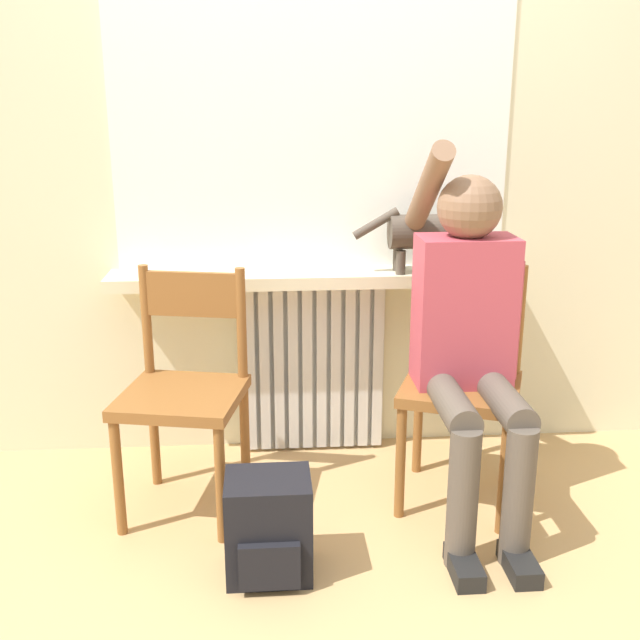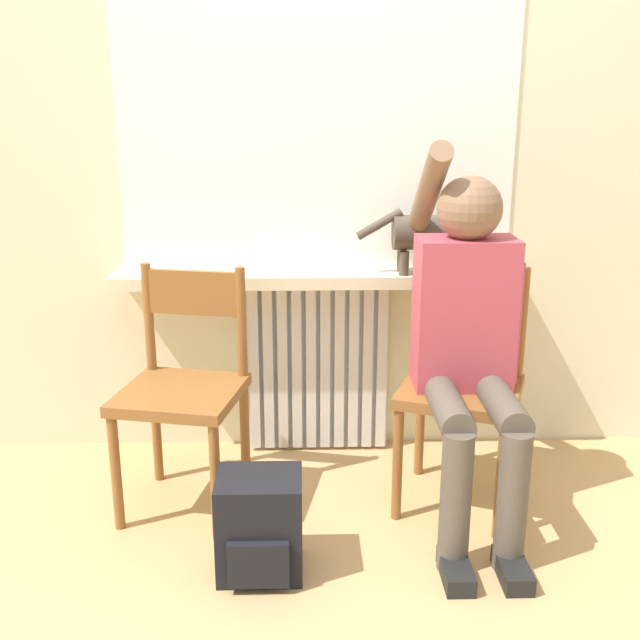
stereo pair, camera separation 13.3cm
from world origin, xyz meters
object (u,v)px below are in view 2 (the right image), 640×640
chair_left (184,386)px  backpack (260,526)px  person (469,333)px  cat (433,234)px  chair_right (463,383)px

chair_left → backpack: 0.61m
person → cat: 0.53m
chair_left → person: 1.03m
cat → backpack: bearing=-129.3°
chair_left → person: bearing=5.7°
backpack → chair_left: bearing=123.1°
chair_left → chair_right: 1.01m
chair_right → person: 0.25m
cat → chair_right: bearing=-79.0°
chair_right → cat: bearing=122.6°
chair_right → backpack: bearing=-127.0°
chair_right → cat: size_ratio=1.76×
chair_left → cat: cat is taller
person → cat: (-0.05, 0.46, 0.26)m
cat → backpack: cat is taller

